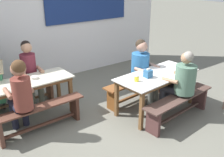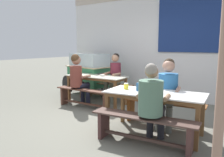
{
  "view_description": "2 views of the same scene",
  "coord_description": "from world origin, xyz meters",
  "px_view_note": "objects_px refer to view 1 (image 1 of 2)",
  "views": [
    {
      "loc": [
        -2.37,
        -3.22,
        2.44
      ],
      "look_at": [
        0.15,
        0.23,
        0.69
      ],
      "focal_mm": 41.3,
      "sensor_mm": 36.0,
      "label": 1
    },
    {
      "loc": [
        2.36,
        -3.6,
        1.49
      ],
      "look_at": [
        -0.38,
        0.49,
        0.77
      ],
      "focal_mm": 36.05,
      "sensor_mm": 36.0,
      "label": 2
    }
  ],
  "objects_px": {
    "dining_table_far": "(26,86)",
    "bench_near_front": "(179,104)",
    "bench_far_front": "(40,115)",
    "bench_near_back": "(136,86)",
    "bench_far_back": "(18,94)",
    "condiment_jar": "(137,78)",
    "person_near_front": "(181,81)",
    "tissue_box": "(148,74)",
    "person_right_near_table": "(143,66)",
    "dining_table_near": "(157,78)",
    "person_center_facing": "(30,71)",
    "person_left_back_turned": "(21,92)",
    "soup_bowl": "(34,78)"
  },
  "relations": [
    {
      "from": "dining_table_far",
      "to": "bench_near_front",
      "type": "bearing_deg",
      "value": -37.3
    },
    {
      "from": "bench_far_front",
      "to": "bench_near_back",
      "type": "height_order",
      "value": "same"
    },
    {
      "from": "dining_table_far",
      "to": "bench_far_back",
      "type": "xyz_separation_m",
      "value": [
        -0.02,
        0.52,
        -0.35
      ]
    },
    {
      "from": "bench_near_back",
      "to": "condiment_jar",
      "type": "relative_size",
      "value": 14.44
    },
    {
      "from": "person_near_front",
      "to": "tissue_box",
      "type": "xyz_separation_m",
      "value": [
        -0.39,
        0.43,
        0.09
      ]
    },
    {
      "from": "condiment_jar",
      "to": "person_right_near_table",
      "type": "bearing_deg",
      "value": 39.45
    },
    {
      "from": "dining_table_near",
      "to": "person_right_near_table",
      "type": "bearing_deg",
      "value": 83.21
    },
    {
      "from": "person_right_near_table",
      "to": "person_near_front",
      "type": "relative_size",
      "value": 1.01
    },
    {
      "from": "dining_table_far",
      "to": "dining_table_near",
      "type": "relative_size",
      "value": 0.96
    },
    {
      "from": "dining_table_near",
      "to": "bench_far_back",
      "type": "bearing_deg",
      "value": 142.29
    },
    {
      "from": "person_center_facing",
      "to": "person_right_near_table",
      "type": "xyz_separation_m",
      "value": [
        1.88,
        -1.1,
        0.0
      ]
    },
    {
      "from": "bench_near_back",
      "to": "person_left_back_turned",
      "type": "height_order",
      "value": "person_left_back_turned"
    },
    {
      "from": "dining_table_far",
      "to": "person_center_facing",
      "type": "bearing_deg",
      "value": 61.15
    },
    {
      "from": "dining_table_far",
      "to": "bench_far_front",
      "type": "height_order",
      "value": "dining_table_far"
    },
    {
      "from": "bench_near_front",
      "to": "bench_near_back",
      "type": "bearing_deg",
      "value": 94.97
    },
    {
      "from": "dining_table_far",
      "to": "person_near_front",
      "type": "bearing_deg",
      "value": -34.71
    },
    {
      "from": "condiment_jar",
      "to": "soup_bowl",
      "type": "relative_size",
      "value": 0.85
    },
    {
      "from": "bench_near_front",
      "to": "person_left_back_turned",
      "type": "height_order",
      "value": "person_left_back_turned"
    },
    {
      "from": "dining_table_near",
      "to": "tissue_box",
      "type": "bearing_deg",
      "value": -178.76
    },
    {
      "from": "person_center_facing",
      "to": "person_near_front",
      "type": "relative_size",
      "value": 1.03
    },
    {
      "from": "person_right_near_table",
      "to": "soup_bowl",
      "type": "xyz_separation_m",
      "value": [
        -1.96,
        0.66,
        0.01
      ]
    },
    {
      "from": "person_center_facing",
      "to": "person_right_near_table",
      "type": "bearing_deg",
      "value": -30.22
    },
    {
      "from": "dining_table_near",
      "to": "person_left_back_turned",
      "type": "height_order",
      "value": "person_left_back_turned"
    },
    {
      "from": "tissue_box",
      "to": "condiment_jar",
      "type": "bearing_deg",
      "value": -176.31
    },
    {
      "from": "dining_table_far",
      "to": "bench_far_back",
      "type": "height_order",
      "value": "dining_table_far"
    },
    {
      "from": "bench_near_front",
      "to": "person_right_near_table",
      "type": "xyz_separation_m",
      "value": [
        0.01,
        0.97,
        0.43
      ]
    },
    {
      "from": "bench_far_front",
      "to": "soup_bowl",
      "type": "xyz_separation_m",
      "value": [
        0.16,
        0.54,
        0.44
      ]
    },
    {
      "from": "bench_near_front",
      "to": "tissue_box",
      "type": "height_order",
      "value": "tissue_box"
    },
    {
      "from": "person_right_near_table",
      "to": "bench_near_front",
      "type": "bearing_deg",
      "value": -90.59
    },
    {
      "from": "bench_far_back",
      "to": "tissue_box",
      "type": "distance_m",
      "value": 2.51
    },
    {
      "from": "bench_far_front",
      "to": "person_center_facing",
      "type": "bearing_deg",
      "value": 76.44
    },
    {
      "from": "dining_table_far",
      "to": "tissue_box",
      "type": "distance_m",
      "value": 2.14
    },
    {
      "from": "bench_far_back",
      "to": "soup_bowl",
      "type": "bearing_deg",
      "value": -69.2
    },
    {
      "from": "bench_near_back",
      "to": "person_left_back_turned",
      "type": "bearing_deg",
      "value": 176.56
    },
    {
      "from": "bench_near_back",
      "to": "person_right_near_table",
      "type": "distance_m",
      "value": 0.44
    },
    {
      "from": "bench_far_back",
      "to": "person_right_near_table",
      "type": "bearing_deg",
      "value": -28.35
    },
    {
      "from": "person_right_near_table",
      "to": "tissue_box",
      "type": "distance_m",
      "value": 0.56
    },
    {
      "from": "bench_far_back",
      "to": "bench_far_front",
      "type": "distance_m",
      "value": 1.03
    },
    {
      "from": "dining_table_far",
      "to": "bench_far_back",
      "type": "distance_m",
      "value": 0.62
    },
    {
      "from": "dining_table_far",
      "to": "person_center_facing",
      "type": "distance_m",
      "value": 0.52
    },
    {
      "from": "bench_far_back",
      "to": "bench_near_back",
      "type": "distance_m",
      "value": 2.33
    },
    {
      "from": "person_center_facing",
      "to": "bench_far_front",
      "type": "bearing_deg",
      "value": -103.56
    },
    {
      "from": "dining_table_far",
      "to": "person_near_front",
      "type": "relative_size",
      "value": 1.3
    },
    {
      "from": "dining_table_far",
      "to": "tissue_box",
      "type": "xyz_separation_m",
      "value": [
        1.83,
        -1.11,
        0.15
      ]
    },
    {
      "from": "bench_far_front",
      "to": "person_near_front",
      "type": "xyz_separation_m",
      "value": [
        2.2,
        -1.02,
        0.4
      ]
    },
    {
      "from": "dining_table_far",
      "to": "person_near_front",
      "type": "height_order",
      "value": "person_near_front"
    },
    {
      "from": "dining_table_far",
      "to": "person_center_facing",
      "type": "height_order",
      "value": "person_center_facing"
    },
    {
      "from": "person_center_facing",
      "to": "person_right_near_table",
      "type": "distance_m",
      "value": 2.18
    },
    {
      "from": "person_left_back_turned",
      "to": "condiment_jar",
      "type": "relative_size",
      "value": 11.92
    },
    {
      "from": "person_right_near_table",
      "to": "person_left_back_turned",
      "type": "relative_size",
      "value": 0.98
    }
  ]
}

